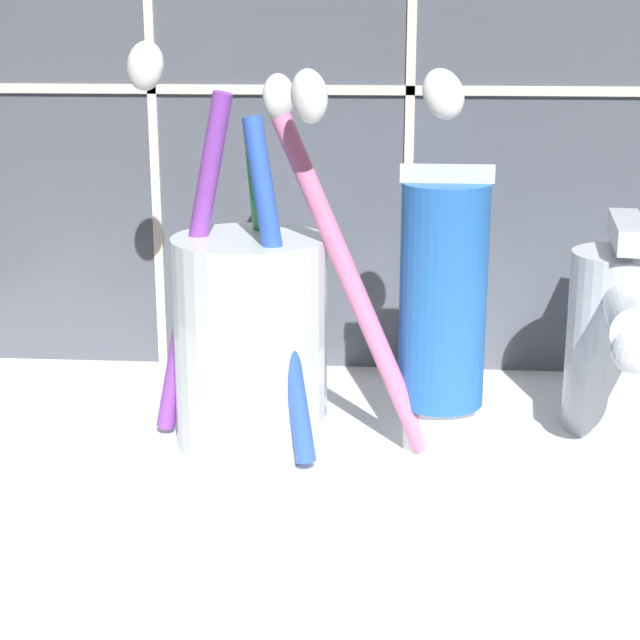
# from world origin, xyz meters

# --- Properties ---
(sink_counter) EXTENTS (0.56, 0.34, 0.02)m
(sink_counter) POSITION_xyz_m (0.00, 0.00, 0.01)
(sink_counter) COLOR white
(sink_counter) RESTS_ON ground
(toothbrush_cup) EXTENTS (0.16, 0.08, 0.19)m
(toothbrush_cup) POSITION_xyz_m (-0.06, 0.05, 0.08)
(toothbrush_cup) COLOR silver
(toothbrush_cup) RESTS_ON sink_counter
(toothpaste_tube) EXTENTS (0.04, 0.04, 0.13)m
(toothpaste_tube) POSITION_xyz_m (0.03, 0.05, 0.09)
(toothpaste_tube) COLOR white
(toothpaste_tube) RESTS_ON sink_counter
(sink_faucet) EXTENTS (0.05, 0.11, 0.10)m
(sink_faucet) POSITION_xyz_m (0.12, 0.07, 0.07)
(sink_faucet) COLOR silver
(sink_faucet) RESTS_ON sink_counter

